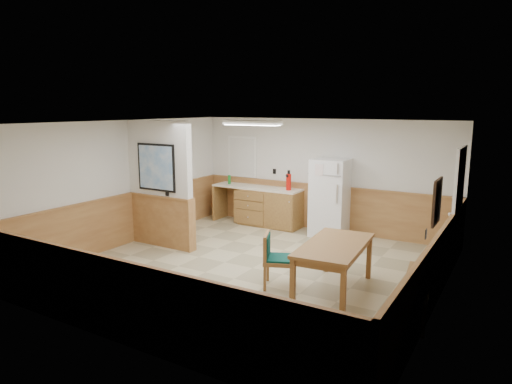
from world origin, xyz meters
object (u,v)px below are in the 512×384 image
Objects in this scene: refrigerator at (330,198)px; dining_bench at (417,288)px; fire_extinguisher at (289,181)px; dining_table at (334,250)px; dining_chair at (274,256)px; soap_bottle at (229,180)px.

refrigerator is 1.06× the size of dining_bench.
dining_bench is 3.49× the size of fire_extinguisher.
fire_extinguisher is at bearing 122.97° from dining_table.
dining_bench is 2.12m from dining_chair.
soap_bottle reaches higher than dining_bench.
refrigerator is 1.04m from fire_extinguisher.
dining_table is 0.93m from dining_chair.
dining_table is at bearing -4.67° from dining_chair.
refrigerator is 1.97× the size of dining_chair.
fire_extinguisher is (-2.23, 2.89, 0.44)m from dining_table.
soap_bottle is (-3.85, 2.90, 0.35)m from dining_table.
refrigerator is 7.74× the size of soap_bottle.
dining_table is (1.22, -2.87, -0.18)m from refrigerator.
fire_extinguisher is 1.63m from soap_bottle.
soap_bottle is at bearing 138.35° from dining_table.
refrigerator reaches higher than fire_extinguisher.
dining_table is 4.84m from soap_bottle.
dining_table is 1.27m from dining_bench.
refrigerator is at bearing -18.11° from fire_extinguisher.
dining_bench is at bearing -53.33° from refrigerator.
refrigerator is 2.64m from soap_bottle.
soap_bottle is at bearing 176.14° from refrigerator.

